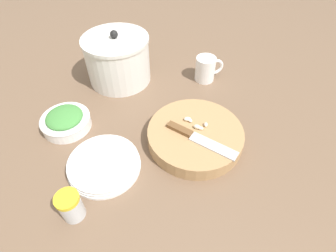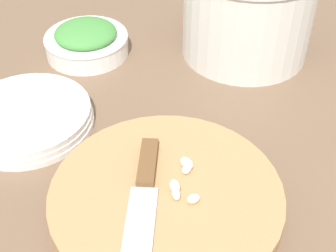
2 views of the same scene
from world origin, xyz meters
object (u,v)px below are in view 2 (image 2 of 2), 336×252
garlic_cloves (183,180)px  cutting_board (166,203)px  herb_bowl (87,41)px  plate_stack (27,117)px  stock_pot (248,10)px  chef_knife (143,198)px

garlic_cloves → cutting_board: bearing=-121.0°
herb_bowl → plate_stack: bearing=-78.2°
herb_bowl → stock_pot: (0.26, 0.15, 0.06)m
garlic_cloves → herb_bowl: same height
cutting_board → herb_bowl: size_ratio=1.84×
garlic_cloves → plate_stack: bearing=174.5°
cutting_board → stock_pot: size_ratio=1.20×
garlic_cloves → plate_stack: size_ratio=0.36×
herb_bowl → cutting_board: bearing=-39.3°
cutting_board → herb_bowl: 0.42m
garlic_cloves → herb_bowl: bearing=144.0°
cutting_board → garlic_cloves: 0.04m
garlic_cloves → plate_stack: 0.30m
herb_bowl → garlic_cloves: bearing=-36.0°
garlic_cloves → herb_bowl: size_ratio=0.47×
cutting_board → garlic_cloves: bearing=59.0°
plate_stack → herb_bowl: bearing=101.8°
cutting_board → plate_stack: 0.28m
herb_bowl → stock_pot: size_ratio=0.65×
stock_pot → cutting_board: bearing=-80.9°
cutting_board → chef_knife: 0.04m
cutting_board → herb_bowl: herb_bowl is taller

